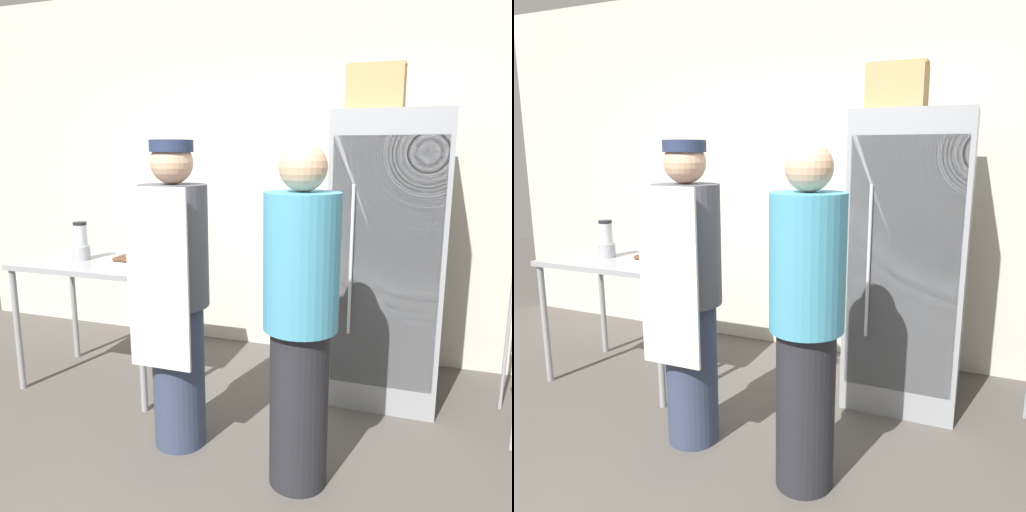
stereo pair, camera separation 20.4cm
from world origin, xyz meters
The scene contains 9 objects.
ground_plane centered at (0.00, 0.00, 0.00)m, with size 14.00×14.00×0.00m, color #4C4742.
back_wall centered at (0.00, 2.18, 1.49)m, with size 6.40×0.12×2.98m, color beige.
refrigerator centered at (0.81, 1.53, 0.95)m, with size 0.71×0.68×1.91m.
prep_counter centered at (-1.12, 1.06, 0.80)m, with size 1.08×0.68×0.91m.
donut_box centered at (-0.79, 0.95, 0.96)m, with size 0.24×0.23×0.27m.
blender_pitcher centered at (-1.26, 1.04, 1.03)m, with size 0.12×0.12×0.27m.
cardboard_storage_box centered at (0.69, 1.47, 2.04)m, with size 0.35×0.29×0.28m.
person_baker centered at (-0.24, 0.52, 0.90)m, with size 0.36×0.38×1.72m.
person_customer centered at (0.49, 0.39, 0.87)m, with size 0.36×0.36×1.70m.
Camera 2 is at (1.21, -1.76, 1.65)m, focal length 35.00 mm.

